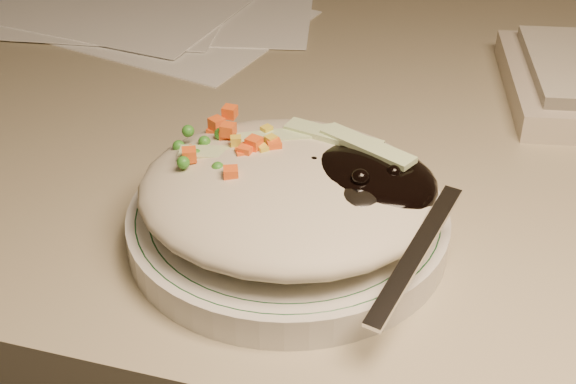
# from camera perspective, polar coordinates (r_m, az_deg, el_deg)

# --- Properties ---
(desk) EXTENTS (1.40, 0.70, 0.74)m
(desk) POSITION_cam_1_polar(r_m,az_deg,el_deg) (0.82, 11.70, -7.05)
(desk) COLOR gray
(desk) RESTS_ON ground
(plate) EXTENTS (0.21, 0.21, 0.02)m
(plate) POSITION_cam_1_polar(r_m,az_deg,el_deg) (0.53, -0.00, -2.31)
(plate) COLOR silver
(plate) RESTS_ON desk
(plate_rim) EXTENTS (0.20, 0.20, 0.00)m
(plate_rim) POSITION_cam_1_polar(r_m,az_deg,el_deg) (0.53, 0.00, -1.44)
(plate_rim) COLOR #144723
(plate_rim) RESTS_ON plate
(meal) EXTENTS (0.21, 0.19, 0.05)m
(meal) POSITION_cam_1_polar(r_m,az_deg,el_deg) (0.51, 0.44, 0.40)
(meal) COLOR beige
(meal) RESTS_ON plate
(papers) EXTENTS (0.42, 0.31, 0.00)m
(papers) POSITION_cam_1_polar(r_m,az_deg,el_deg) (0.92, -11.03, 12.74)
(papers) COLOR white
(papers) RESTS_ON desk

